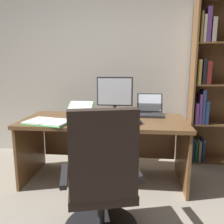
# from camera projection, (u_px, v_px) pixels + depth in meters

# --- Properties ---
(wall_back) EXTENTS (5.26, 0.12, 2.86)m
(wall_back) POSITION_uv_depth(u_px,v_px,m) (123.00, 59.00, 3.50)
(wall_back) COLOR beige
(wall_back) RESTS_ON ground
(desk) EXTENTS (1.85, 0.82, 0.73)m
(desk) POSITION_uv_depth(u_px,v_px,m) (105.00, 133.00, 2.84)
(desk) COLOR brown
(desk) RESTS_ON ground
(bookshelf) EXTENTS (0.90, 0.30, 2.16)m
(bookshelf) POSITION_uv_depth(u_px,v_px,m) (218.00, 85.00, 3.22)
(bookshelf) COLOR brown
(bookshelf) RESTS_ON ground
(office_chair) EXTENTS (0.69, 0.60, 1.06)m
(office_chair) POSITION_uv_depth(u_px,v_px,m) (102.00, 186.00, 1.80)
(office_chair) COLOR #232326
(office_chair) RESTS_ON ground
(monitor) EXTENTS (0.44, 0.16, 0.46)m
(monitor) POSITION_uv_depth(u_px,v_px,m) (115.00, 96.00, 2.94)
(monitor) COLOR #232326
(monitor) RESTS_ON desk
(laptop) EXTENTS (0.31, 0.34, 0.25)m
(laptop) POSITION_uv_depth(u_px,v_px,m) (150.00, 111.00, 2.94)
(laptop) COLOR #232326
(laptop) RESTS_ON desk
(keyboard) EXTENTS (0.42, 0.15, 0.02)m
(keyboard) POSITION_uv_depth(u_px,v_px,m) (111.00, 122.00, 2.53)
(keyboard) COLOR #232326
(keyboard) RESTS_ON desk
(computer_mouse) EXTENTS (0.06, 0.10, 0.04)m
(computer_mouse) POSITION_uv_depth(u_px,v_px,m) (139.00, 122.00, 2.50)
(computer_mouse) COLOR #232326
(computer_mouse) RESTS_ON desk
(reading_stand_with_book) EXTENTS (0.33, 0.28, 0.13)m
(reading_stand_with_book) POSITION_uv_depth(u_px,v_px,m) (80.00, 107.00, 3.08)
(reading_stand_with_book) COLOR #232326
(reading_stand_with_book) RESTS_ON desk
(open_binder) EXTENTS (0.53, 0.41, 0.02)m
(open_binder) POSITION_uv_depth(u_px,v_px,m) (48.00, 122.00, 2.55)
(open_binder) COLOR green
(open_binder) RESTS_ON desk
(notepad) EXTENTS (0.16, 0.22, 0.01)m
(notepad) POSITION_uv_depth(u_px,v_px,m) (87.00, 118.00, 2.76)
(notepad) COLOR white
(notepad) RESTS_ON desk
(pen) EXTENTS (0.14, 0.05, 0.01)m
(pen) POSITION_uv_depth(u_px,v_px,m) (89.00, 117.00, 2.76)
(pen) COLOR navy
(pen) RESTS_ON notepad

